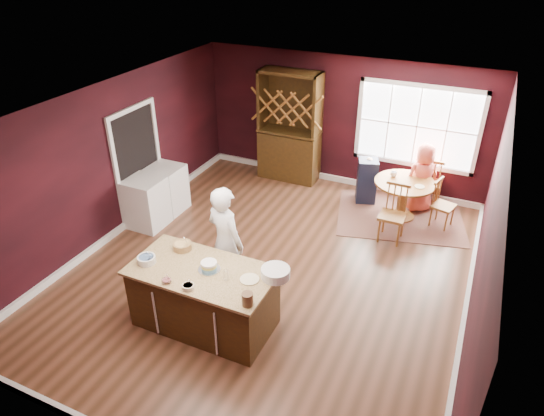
{
  "coord_description": "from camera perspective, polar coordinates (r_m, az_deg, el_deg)",
  "views": [
    {
      "loc": [
        2.65,
        -5.76,
        4.78
      ],
      "look_at": [
        -0.05,
        0.14,
        1.05
      ],
      "focal_mm": 32.0,
      "sensor_mm": 36.0,
      "label": 1
    }
  ],
  "objects": [
    {
      "name": "window",
      "position": [
        9.87,
        16.7,
        9.19
      ],
      "size": [
        2.36,
        0.1,
        1.66
      ],
      "primitive_type": null,
      "color": "white",
      "rests_on": "room_shell"
    },
    {
      "name": "room_shell",
      "position": [
        7.21,
        -0.09,
        1.48
      ],
      "size": [
        7.0,
        7.0,
        7.0
      ],
      "color": "brown",
      "rests_on": "ground"
    },
    {
      "name": "doorway",
      "position": [
        9.29,
        -15.43,
        4.89
      ],
      "size": [
        0.08,
        1.26,
        2.13
      ],
      "primitive_type": null,
      "color": "white",
      "rests_on": "room_shell"
    },
    {
      "name": "bowl_olive",
      "position": [
        6.16,
        -9.83,
        -9.1
      ],
      "size": [
        0.15,
        0.15,
        0.06
      ],
      "primitive_type": "cylinder",
      "color": "beige",
      "rests_on": "kitchen_island"
    },
    {
      "name": "toddler",
      "position": [
        9.68,
        11.5,
        5.04
      ],
      "size": [
        0.18,
        0.14,
        0.26
      ],
      "primitive_type": null,
      "color": "#8CA5BF",
      "rests_on": "high_chair"
    },
    {
      "name": "washer",
      "position": [
        9.12,
        -14.57,
        0.58
      ],
      "size": [
        0.64,
        0.62,
        0.93
      ],
      "primitive_type": "cube",
      "color": "white",
      "rests_on": "ground"
    },
    {
      "name": "dining_table",
      "position": [
        9.38,
        15.22,
        1.82
      ],
      "size": [
        1.11,
        1.11,
        0.75
      ],
      "color": "brown",
      "rests_on": "ground"
    },
    {
      "name": "baker",
      "position": [
        7.02,
        -5.49,
        -4.01
      ],
      "size": [
        0.75,
        0.6,
        1.77
      ],
      "primitive_type": "imported",
      "rotation": [
        0.0,
        0.0,
        2.83
      ],
      "color": "white",
      "rests_on": "ground"
    },
    {
      "name": "high_chair",
      "position": [
        9.84,
        11.09,
        3.27
      ],
      "size": [
        0.48,
        0.48,
        0.94
      ],
      "primitive_type": null,
      "rotation": [
        0.0,
        0.0,
        0.32
      ],
      "color": "#19213D",
      "rests_on": "ground"
    },
    {
      "name": "kitchen_island",
      "position": [
        6.75,
        -7.97,
        -10.49
      ],
      "size": [
        1.93,
        1.01,
        0.92
      ],
      "color": "#452C0E",
      "rests_on": "ground"
    },
    {
      "name": "chair_north",
      "position": [
        10.0,
        18.16,
        3.08
      ],
      "size": [
        0.45,
        0.43,
        1.04
      ],
      "primitive_type": null,
      "rotation": [
        0.0,
        0.0,
        3.18
      ],
      "color": "brown",
      "rests_on": "ground"
    },
    {
      "name": "bowl_pink",
      "position": [
        6.31,
        -12.3,
        -8.39
      ],
      "size": [
        0.13,
        0.13,
        0.05
      ],
      "primitive_type": "cylinder",
      "color": "white",
      "rests_on": "kitchen_island"
    },
    {
      "name": "seated_woman",
      "position": [
        9.68,
        17.24,
        3.4
      ],
      "size": [
        0.8,
        0.74,
        1.37
      ],
      "primitive_type": "imported",
      "rotation": [
        0.0,
        0.0,
        3.74
      ],
      "color": "#D95645",
      "rests_on": "ground"
    },
    {
      "name": "white_tub",
      "position": [
        6.23,
        0.42,
        -7.64
      ],
      "size": [
        0.38,
        0.38,
        0.13
      ],
      "primitive_type": "cylinder",
      "color": "silver",
      "rests_on": "kitchen_island"
    },
    {
      "name": "dryer",
      "position": [
        9.56,
        -12.25,
        2.25
      ],
      "size": [
        0.63,
        0.61,
        0.91
      ],
      "primitive_type": "cube",
      "color": "white",
      "rests_on": "ground"
    },
    {
      "name": "bowl_blue",
      "position": [
        6.71,
        -14.54,
        -5.89
      ],
      "size": [
        0.24,
        0.24,
        0.09
      ],
      "primitive_type": "cylinder",
      "color": "silver",
      "rests_on": "kitchen_island"
    },
    {
      "name": "dinner_plate",
      "position": [
        6.23,
        -2.66,
        -8.38
      ],
      "size": [
        0.25,
        0.25,
        0.02
      ],
      "primitive_type": "cylinder",
      "color": "#F7E3B6",
      "rests_on": "kitchen_island"
    },
    {
      "name": "drinking_glass",
      "position": [
        6.22,
        -5.44,
        -7.85
      ],
      "size": [
        0.07,
        0.07,
        0.14
      ],
      "primitive_type": "cylinder",
      "color": "silver",
      "rests_on": "kitchen_island"
    },
    {
      "name": "hutch",
      "position": [
        10.37,
        2.08,
        9.52
      ],
      "size": [
        1.29,
        0.54,
        2.36
      ],
      "primitive_type": "cube",
      "color": "black",
      "rests_on": "ground"
    },
    {
      "name": "chair_south",
      "position": [
        8.62,
        14.03,
        -0.67
      ],
      "size": [
        0.45,
        0.43,
        1.05
      ],
      "primitive_type": null,
      "rotation": [
        0.0,
        0.0,
        -0.02
      ],
      "color": "olive",
      "rests_on": "ground"
    },
    {
      "name": "layer_cake",
      "position": [
        6.41,
        -7.42,
        -6.78
      ],
      "size": [
        0.3,
        0.3,
        0.12
      ],
      "primitive_type": null,
      "color": "white",
      "rests_on": "kitchen_island"
    },
    {
      "name": "table_plate",
      "position": [
        9.16,
        16.97,
        2.42
      ],
      "size": [
        0.19,
        0.19,
        0.01
      ],
      "primitive_type": "cylinder",
      "color": "beige",
      "rests_on": "dining_table"
    },
    {
      "name": "rug",
      "position": [
        9.63,
        14.81,
        -0.96
      ],
      "size": [
        2.69,
        2.31,
        0.01
      ],
      "primitive_type": "cube",
      "rotation": [
        0.0,
        0.0,
        0.25
      ],
      "color": "brown",
      "rests_on": "ground"
    },
    {
      "name": "table_cup",
      "position": [
        9.41,
        14.12,
        3.89
      ],
      "size": [
        0.14,
        0.14,
        0.1
      ],
      "primitive_type": "imported",
      "rotation": [
        0.0,
        0.0,
        0.12
      ],
      "color": "white",
      "rests_on": "dining_table"
    },
    {
      "name": "bowl_yellow",
      "position": [
        6.87,
        -10.49,
        -4.42
      ],
      "size": [
        0.26,
        0.26,
        0.1
      ],
      "primitive_type": "cylinder",
      "color": "olive",
      "rests_on": "kitchen_island"
    },
    {
      "name": "chair_east",
      "position": [
        9.34,
        19.57,
        0.44
      ],
      "size": [
        0.46,
        0.47,
        0.92
      ],
      "primitive_type": null,
      "rotation": [
        0.0,
        0.0,
        1.3
      ],
      "color": "brown",
      "rests_on": "ground"
    },
    {
      "name": "stoneware_crock",
      "position": [
        5.82,
        -2.91,
        -10.67
      ],
      "size": [
        0.14,
        0.14,
        0.17
      ],
      "primitive_type": "cylinder",
      "color": "brown",
      "rests_on": "kitchen_island"
    }
  ]
}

